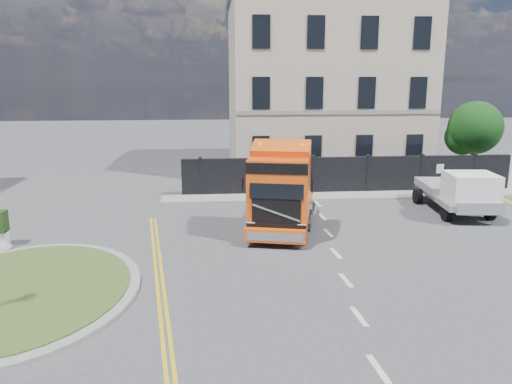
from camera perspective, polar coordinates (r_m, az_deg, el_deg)
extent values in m
plane|color=#424244|center=(18.03, -0.40, -6.90)|extent=(120.00, 120.00, 0.00)
cylinder|color=gray|center=(16.17, -25.43, -10.35)|extent=(6.80, 6.80, 0.12)
cylinder|color=#395020|center=(16.15, -25.46, -10.09)|extent=(6.20, 6.20, 0.05)
cube|color=black|center=(27.43, 10.62, 1.91)|extent=(18.00, 0.25, 2.00)
cube|color=silver|center=(30.82, 26.04, 2.01)|extent=(2.60, 0.12, 2.00)
cube|color=#BBA994|center=(34.23, 7.52, 11.72)|extent=(12.00, 10.00, 11.00)
cylinder|color=#382619|center=(33.35, 23.46, 3.33)|extent=(0.24, 0.24, 2.40)
sphere|color=black|center=(33.12, 23.76, 6.74)|extent=(3.20, 3.20, 3.20)
sphere|color=black|center=(33.29, 22.59, 5.83)|extent=(2.20, 2.20, 2.20)
cube|color=gray|center=(26.77, 11.05, -0.43)|extent=(20.00, 1.60, 0.12)
cube|color=black|center=(21.08, 3.12, -2.07)|extent=(3.47, 6.03, 0.40)
cube|color=#ED5210|center=(19.26, 2.72, 0.36)|extent=(2.73, 2.80, 2.52)
cube|color=#ED5210|center=(19.99, 3.03, 3.84)|extent=(2.38, 1.31, 1.26)
cube|color=black|center=(18.06, 2.37, 0.70)|extent=(1.94, 0.52, 0.94)
cube|color=#ED5210|center=(18.25, 2.22, -5.03)|extent=(2.26, 0.83, 0.49)
cylinder|color=black|center=(19.06, -0.46, -4.32)|extent=(0.50, 0.98, 0.94)
cylinder|color=gray|center=(19.06, -0.46, -4.32)|extent=(0.44, 0.58, 0.51)
cylinder|color=black|center=(18.87, 5.40, -4.56)|extent=(0.50, 0.98, 0.94)
cylinder|color=gray|center=(18.87, 5.40, -4.56)|extent=(0.44, 0.58, 0.51)
cylinder|color=black|center=(22.10, 0.82, -1.91)|extent=(0.50, 0.98, 0.94)
cylinder|color=gray|center=(22.10, 0.82, -1.91)|extent=(0.44, 0.58, 0.51)
cylinder|color=black|center=(21.94, 5.86, -2.09)|extent=(0.50, 0.98, 0.94)
cylinder|color=gray|center=(21.94, 5.86, -2.09)|extent=(0.44, 0.58, 0.51)
cylinder|color=black|center=(23.14, 1.18, -1.24)|extent=(0.50, 0.98, 0.94)
cylinder|color=gray|center=(23.14, 1.18, -1.24)|extent=(0.44, 0.58, 0.51)
cylinder|color=black|center=(22.98, 5.99, -1.40)|extent=(0.50, 0.98, 0.94)
cylinder|color=gray|center=(22.98, 5.99, -1.40)|extent=(0.44, 0.58, 0.51)
cube|color=gray|center=(25.05, 21.51, -0.43)|extent=(2.55, 5.22, 0.26)
cube|color=white|center=(23.55, 23.32, 0.32)|extent=(2.19, 2.10, 1.36)
cylinder|color=black|center=(23.33, 20.94, -2.24)|extent=(0.26, 0.73, 0.73)
cylinder|color=black|center=(24.26, 25.17, -2.06)|extent=(0.26, 0.73, 0.73)
cylinder|color=black|center=(26.10, 17.97, -0.48)|extent=(0.26, 0.73, 0.73)
cylinder|color=black|center=(26.94, 21.87, -0.38)|extent=(0.26, 0.73, 0.73)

